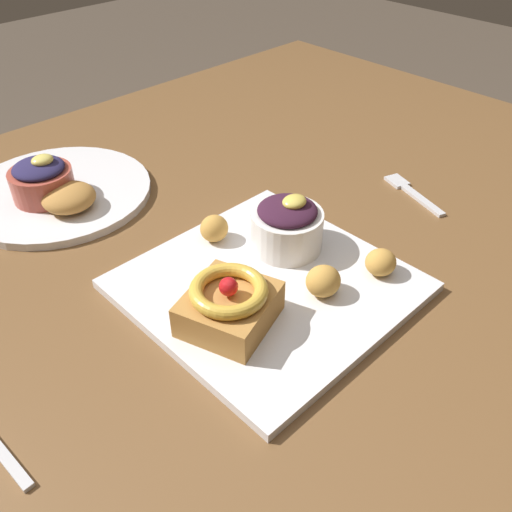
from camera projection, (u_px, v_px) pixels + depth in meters
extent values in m
cube|color=brown|center=(191.00, 266.00, 0.74)|extent=(1.57, 1.04, 0.04)
cylinder|color=brown|center=(294.00, 191.00, 1.58)|extent=(0.07, 0.07, 0.69)
cube|color=white|center=(268.00, 285.00, 0.66)|extent=(0.30, 0.30, 0.01)
cube|color=#B77F3D|center=(229.00, 309.00, 0.60)|extent=(0.12, 0.12, 0.04)
torus|color=gold|center=(229.00, 290.00, 0.58)|extent=(0.11, 0.11, 0.02)
sphere|color=red|center=(228.00, 287.00, 0.58)|extent=(0.02, 0.02, 0.02)
cylinder|color=white|center=(287.00, 230.00, 0.70)|extent=(0.09, 0.09, 0.05)
ellipsoid|color=#38192D|center=(287.00, 211.00, 0.68)|extent=(0.08, 0.08, 0.02)
ellipsoid|color=#E5CC56|center=(294.00, 202.00, 0.68)|extent=(0.03, 0.03, 0.01)
ellipsoid|color=gold|center=(323.00, 281.00, 0.63)|extent=(0.04, 0.04, 0.04)
ellipsoid|color=gold|center=(381.00, 262.00, 0.66)|extent=(0.04, 0.04, 0.03)
ellipsoid|color=gold|center=(214.00, 228.00, 0.72)|extent=(0.04, 0.04, 0.04)
cylinder|color=white|center=(58.00, 192.00, 0.83)|extent=(0.28, 0.28, 0.01)
cylinder|color=#B24C3D|center=(43.00, 184.00, 0.80)|extent=(0.09, 0.09, 0.04)
ellipsoid|color=#28234C|center=(38.00, 168.00, 0.78)|extent=(0.07, 0.07, 0.02)
ellipsoid|color=#EAD666|center=(42.00, 160.00, 0.78)|extent=(0.03, 0.03, 0.01)
ellipsoid|color=#B77F3D|center=(69.00, 197.00, 0.78)|extent=(0.08, 0.08, 0.03)
cube|color=silver|center=(422.00, 200.00, 0.82)|extent=(0.04, 0.09, 0.00)
cube|color=silver|center=(397.00, 181.00, 0.87)|extent=(0.04, 0.04, 0.00)
cube|color=silver|center=(2.00, 454.00, 0.49)|extent=(0.01, 0.10, 0.00)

